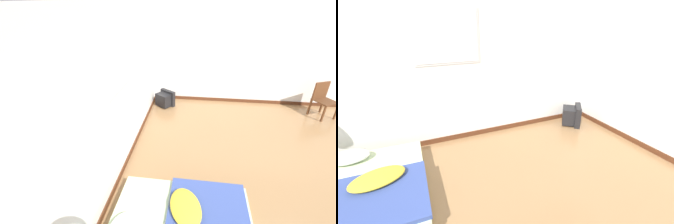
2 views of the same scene
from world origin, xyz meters
TOP-DOWN VIEW (x-y plane):
  - wall_back at (0.00, 2.79)m, footprint 8.39×0.08m
  - mattress_bed at (-1.18, 1.70)m, footprint 1.42×1.74m
  - crt_tv at (2.49, 2.41)m, footprint 0.53×0.54m

SIDE VIEW (x-z plane):
  - mattress_bed at x=-1.18m, z-range -0.04..0.31m
  - crt_tv at x=2.49m, z-range -0.01..0.40m
  - wall_back at x=0.00m, z-range -0.01..2.59m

